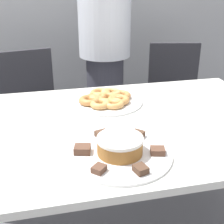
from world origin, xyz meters
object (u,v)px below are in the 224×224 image
at_px(person_standing, 105,49).
at_px(frosted_cake, 120,145).
at_px(plate_cake, 120,154).
at_px(office_chair_right, 174,105).
at_px(office_chair_left, 33,118).
at_px(plate_donuts, 106,102).

distance_m(person_standing, frosted_cake, 1.25).
bearing_deg(plate_cake, person_standing, 80.86).
height_order(person_standing, office_chair_right, person_standing).
height_order(office_chair_left, frosted_cake, office_chair_left).
height_order(person_standing, plate_donuts, person_standing).
xyz_separation_m(person_standing, office_chair_left, (-0.54, -0.07, -0.46)).
relative_size(plate_cake, plate_donuts, 1.03).
bearing_deg(person_standing, plate_cake, -99.14).
bearing_deg(office_chair_left, office_chair_right, -11.35).
height_order(person_standing, frosted_cake, person_standing).
distance_m(office_chair_right, plate_donuts, 1.01).
xyz_separation_m(office_chair_left, plate_donuts, (0.40, -0.65, 0.35)).
bearing_deg(plate_donuts, office_chair_right, 43.57).
xyz_separation_m(office_chair_right, plate_cake, (-0.74, -1.16, 0.35)).
xyz_separation_m(office_chair_right, plate_donuts, (-0.68, -0.65, 0.35)).
xyz_separation_m(person_standing, frosted_cake, (-0.20, -1.23, -0.08)).
xyz_separation_m(person_standing, plate_donuts, (-0.14, -0.72, -0.11)).
height_order(office_chair_right, plate_donuts, office_chair_right).
bearing_deg(office_chair_right, office_chair_left, -167.91).
distance_m(office_chair_left, frosted_cake, 1.27).
relative_size(person_standing, office_chair_right, 1.90).
distance_m(person_standing, plate_cake, 1.25).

